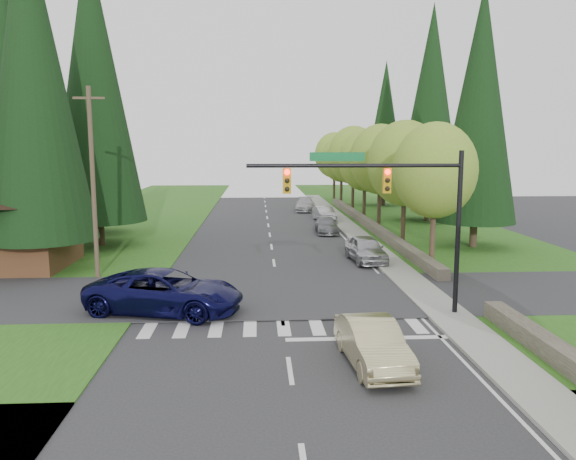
{
  "coord_description": "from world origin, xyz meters",
  "views": [
    {
      "loc": [
        -0.99,
        -17.7,
        6.93
      ],
      "look_at": [
        0.55,
        10.13,
        2.8
      ],
      "focal_mm": 35.0,
      "sensor_mm": 36.0,
      "label": 1
    }
  ],
  "objects": [
    {
      "name": "ground",
      "position": [
        0.0,
        0.0,
        0.0
      ],
      "size": [
        120.0,
        120.0,
        0.0
      ],
      "primitive_type": "plane",
      "color": "#28282B",
      "rests_on": "ground"
    },
    {
      "name": "conifer_w_b",
      "position": [
        -16.0,
        18.0,
        9.79
      ],
      "size": [
        5.44,
        5.44,
        17.8
      ],
      "color": "#38281C",
      "rests_on": "ground"
    },
    {
      "name": "parked_car_c",
      "position": [
        5.33,
        34.46,
        0.7
      ],
      "size": [
        1.98,
        4.38,
        1.4
      ],
      "primitive_type": "imported",
      "rotation": [
        0.0,
        0.0,
        0.12
      ],
      "color": "#B6B5BB",
      "rests_on": "ground"
    },
    {
      "name": "decid_tree_5",
      "position": [
        9.1,
        49.0,
        5.53
      ],
      "size": [
        4.8,
        4.8,
        8.3
      ],
      "color": "#38281C",
      "rests_on": "ground"
    },
    {
      "name": "sidewalk_east",
      "position": [
        6.9,
        22.0,
        0.07
      ],
      "size": [
        1.8,
        80.0,
        0.13
      ],
      "primitive_type": "cube",
      "color": "gray",
      "rests_on": "ground"
    },
    {
      "name": "parked_car_e",
      "position": [
        4.26,
        43.0,
        0.71
      ],
      "size": [
        2.58,
        5.09,
        1.42
      ],
      "primitive_type": "imported",
      "rotation": [
        0.0,
        0.0,
        -0.13
      ],
      "color": "#A4A3A8",
      "rests_on": "ground"
    },
    {
      "name": "parked_car_a",
      "position": [
        5.6,
        15.54,
        0.79
      ],
      "size": [
        2.21,
        4.76,
        1.58
      ],
      "primitive_type": "imported",
      "rotation": [
        0.0,
        0.0,
        0.08
      ],
      "color": "#A6A6AA",
      "rests_on": "ground"
    },
    {
      "name": "grass_east",
      "position": [
        13.0,
        20.0,
        0.03
      ],
      "size": [
        14.0,
        110.0,
        0.06
      ],
      "primitive_type": "cube",
      "color": "#295416",
      "rests_on": "ground"
    },
    {
      "name": "conifer_w_a",
      "position": [
        -13.0,
        14.0,
        10.79
      ],
      "size": [
        6.12,
        6.12,
        19.8
      ],
      "color": "#38281C",
      "rests_on": "ground"
    },
    {
      "name": "decid_tree_0",
      "position": [
        9.2,
        14.0,
        5.6
      ],
      "size": [
        4.8,
        4.8,
        8.37
      ],
      "color": "#38281C",
      "rests_on": "ground"
    },
    {
      "name": "brown_building",
      "position": [
        -15.0,
        15.0,
        3.14
      ],
      "size": [
        8.4,
        8.4,
        5.4
      ],
      "color": "#4C2D19",
      "rests_on": "ground"
    },
    {
      "name": "grass_west",
      "position": [
        -13.0,
        20.0,
        0.03
      ],
      "size": [
        14.0,
        110.0,
        0.06
      ],
      "primitive_type": "cube",
      "color": "#295416",
      "rests_on": "ground"
    },
    {
      "name": "suv_navy",
      "position": [
        -4.87,
        5.48,
        0.91
      ],
      "size": [
        7.08,
        4.54,
        1.82
      ],
      "primitive_type": "imported",
      "rotation": [
        0.0,
        0.0,
        1.32
      ],
      "color": "#0B0B38",
      "rests_on": "ground"
    },
    {
      "name": "conifer_e_b",
      "position": [
        15.0,
        34.0,
        10.79
      ],
      "size": [
        6.12,
        6.12,
        19.8
      ],
      "color": "#38281C",
      "rests_on": "ground"
    },
    {
      "name": "stone_wall_north",
      "position": [
        8.6,
        30.0,
        0.35
      ],
      "size": [
        0.7,
        40.0,
        0.7
      ],
      "primitive_type": "cube",
      "color": "#4C4438",
      "rests_on": "ground"
    },
    {
      "name": "parked_car_d",
      "position": [
        5.6,
        36.0,
        0.68
      ],
      "size": [
        1.77,
        4.07,
        1.36
      ],
      "primitive_type": "imported",
      "rotation": [
        0.0,
        0.0,
        0.04
      ],
      "color": "white",
      "rests_on": "ground"
    },
    {
      "name": "conifer_w_e",
      "position": [
        -14.0,
        28.0,
        10.29
      ],
      "size": [
        5.78,
        5.78,
        18.8
      ],
      "color": "#38281C",
      "rests_on": "ground"
    },
    {
      "name": "cross_street",
      "position": [
        0.0,
        8.0,
        0.0
      ],
      "size": [
        120.0,
        8.0,
        0.1
      ],
      "primitive_type": "cube",
      "color": "#28282B",
      "rests_on": "ground"
    },
    {
      "name": "conifer_w_c",
      "position": [
        -12.0,
        22.0,
        11.29
      ],
      "size": [
        6.46,
        6.46,
        20.8
      ],
      "color": "#38281C",
      "rests_on": "ground"
    },
    {
      "name": "sedan_champagne",
      "position": [
        2.66,
        -0.72,
        0.73
      ],
      "size": [
        1.93,
        4.58,
        1.47
      ],
      "primitive_type": "imported",
      "rotation": [
        0.0,
        0.0,
        0.09
      ],
      "color": "#C6B984",
      "rests_on": "ground"
    },
    {
      "name": "parked_car_b",
      "position": [
        4.64,
        27.06,
        0.63
      ],
      "size": [
        1.89,
        4.37,
        1.25
      ],
      "primitive_type": "imported",
      "rotation": [
        0.0,
        0.0,
        -0.03
      ],
      "color": "slate",
      "rests_on": "ground"
    },
    {
      "name": "decid_tree_6",
      "position": [
        9.2,
        56.0,
        5.86
      ],
      "size": [
        5.2,
        5.2,
        8.86
      ],
      "color": "#38281C",
      "rests_on": "ground"
    },
    {
      "name": "decid_tree_3",
      "position": [
        9.2,
        35.0,
        5.66
      ],
      "size": [
        5.0,
        5.0,
        8.55
      ],
      "color": "#38281C",
      "rests_on": "ground"
    },
    {
      "name": "utility_pole",
      "position": [
        -9.5,
        12.0,
        5.14
      ],
      "size": [
        1.6,
        0.24,
        10.0
      ],
      "color": "#473828",
      "rests_on": "ground"
    },
    {
      "name": "traffic_signal",
      "position": [
        4.37,
        4.5,
        4.98
      ],
      "size": [
        8.7,
        0.37,
        6.8
      ],
      "color": "black",
      "rests_on": "ground"
    },
    {
      "name": "decid_tree_2",
      "position": [
        9.1,
        28.0,
        5.93
      ],
      "size": [
        5.0,
        5.0,
        8.82
      ],
      "color": "#38281C",
      "rests_on": "ground"
    },
    {
      "name": "decid_tree_4",
      "position": [
        9.3,
        42.0,
        6.06
      ],
      "size": [
        5.4,
        5.4,
        9.18
      ],
      "color": "#38281C",
      "rests_on": "ground"
    },
    {
      "name": "curb_east",
      "position": [
        6.05,
        22.0,
        0.07
      ],
      "size": [
        0.2,
        80.0,
        0.13
      ],
      "primitive_type": "cube",
      "color": "gray",
      "rests_on": "ground"
    },
    {
      "name": "conifer_e_c",
      "position": [
        14.0,
        48.0,
        9.29
      ],
      "size": [
        5.1,
        5.1,
        16.8
      ],
      "color": "#38281C",
      "rests_on": "ground"
    },
    {
      "name": "decid_tree_1",
      "position": [
        9.3,
        21.0,
        5.8
      ],
      "size": [
        5.2,
        5.2,
        8.8
      ],
      "color": "#38281C",
      "rests_on": "ground"
    },
    {
      "name": "conifer_e_a",
      "position": [
        14.0,
        20.0,
        9.79
      ],
      "size": [
        5.44,
        5.44,
        17.8
      ],
      "color": "#38281C",
      "rests_on": "ground"
    }
  ]
}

